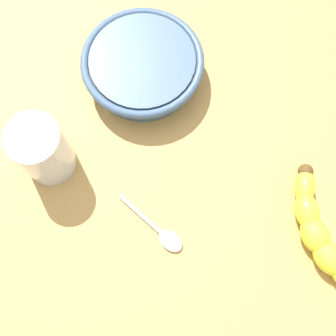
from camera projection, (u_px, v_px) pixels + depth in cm
name	position (u px, v px, depth cm)	size (l,w,h in cm)	color
wooden_tabletop	(183.00, 215.00, 61.59)	(120.00, 120.00, 3.00)	#B48C4A
banana	(329.00, 243.00, 57.20)	(21.01, 9.36, 3.59)	yellow
smoothie_glass	(43.00, 151.00, 57.64)	(7.07, 7.07, 10.07)	silver
ceramic_bowl	(143.00, 66.00, 63.51)	(17.76, 17.76, 4.76)	#3D5675
teaspoon	(167.00, 238.00, 58.80)	(11.29, 2.83, 0.80)	silver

